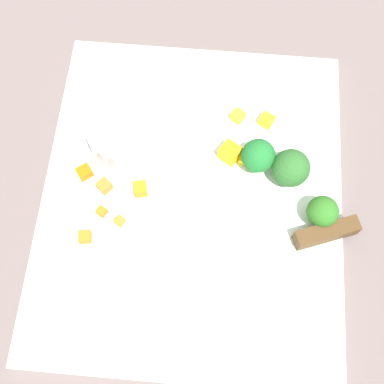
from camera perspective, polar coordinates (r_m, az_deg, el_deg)
ground_plane at (r=0.58m, az=0.00°, el=-0.79°), size 4.00×4.00×0.00m
cutting_board at (r=0.57m, az=0.00°, el=-0.58°), size 0.41×0.35×0.01m
prep_bowl at (r=0.58m, az=-8.28°, el=6.25°), size 0.07×0.07×0.05m
chef_knife at (r=0.55m, az=9.09°, el=-6.61°), size 0.14×0.32×0.02m
carrot_dice_0 at (r=0.56m, az=-12.41°, el=-5.19°), size 0.01×0.02×0.01m
carrot_dice_1 at (r=0.57m, az=-10.18°, el=0.92°), size 0.02×0.02×0.01m
carrot_dice_2 at (r=0.56m, az=-8.45°, el=-3.37°), size 0.01×0.01×0.01m
carrot_dice_3 at (r=0.59m, az=-12.45°, el=2.27°), size 0.02×0.02×0.01m
carrot_dice_4 at (r=0.57m, az=-10.50°, el=-2.27°), size 0.01×0.01×0.01m
carrot_dice_5 at (r=0.57m, az=-6.05°, el=0.31°), size 0.02×0.02×0.01m
pepper_dice_0 at (r=0.58m, az=4.45°, el=4.59°), size 0.03×0.03×0.02m
pepper_dice_1 at (r=0.61m, az=8.72°, el=8.29°), size 0.02×0.02×0.01m
pepper_dice_2 at (r=0.58m, az=6.29°, el=4.01°), size 0.02×0.02×0.01m
pepper_dice_3 at (r=0.61m, az=5.38°, el=8.84°), size 0.02×0.02×0.01m
broccoli_floret_0 at (r=0.56m, az=15.01°, el=-2.25°), size 0.04×0.04×0.04m
broccoli_floret_1 at (r=0.57m, az=11.48°, el=2.74°), size 0.04×0.04×0.05m
broccoli_floret_2 at (r=0.57m, az=7.76°, el=4.20°), size 0.04×0.04×0.04m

